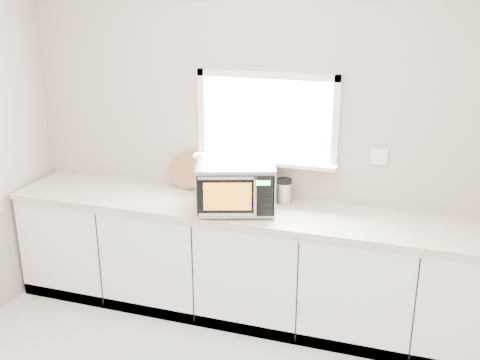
% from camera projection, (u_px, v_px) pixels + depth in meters
% --- Properties ---
extents(back_wall, '(4.00, 0.17, 2.70)m').
position_uv_depth(back_wall, '(267.00, 141.00, 4.33)').
color(back_wall, '#B4A08F').
rests_on(back_wall, ground).
extents(cabinets, '(3.92, 0.60, 0.88)m').
position_uv_depth(cabinets, '(255.00, 265.00, 4.37)').
color(cabinets, white).
rests_on(cabinets, ground).
extents(countertop, '(3.92, 0.64, 0.04)m').
position_uv_depth(countertop, '(255.00, 211.00, 4.21)').
color(countertop, beige).
rests_on(countertop, cabinets).
extents(microwave, '(0.68, 0.60, 0.37)m').
position_uv_depth(microwave, '(236.00, 185.00, 4.12)').
color(microwave, black).
rests_on(microwave, countertop).
extents(knife_block, '(0.14, 0.25, 0.35)m').
position_uv_depth(knife_block, '(238.00, 188.00, 4.20)').
color(knife_block, '#472619').
rests_on(knife_block, countertop).
extents(cutting_board, '(0.30, 0.07, 0.30)m').
position_uv_depth(cutting_board, '(186.00, 171.00, 4.57)').
color(cutting_board, olive).
rests_on(cutting_board, countertop).
extents(coffee_grinder, '(0.13, 0.13, 0.20)m').
position_uv_depth(coffee_grinder, '(284.00, 191.00, 4.28)').
color(coffee_grinder, '#B5B7BC').
rests_on(coffee_grinder, countertop).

